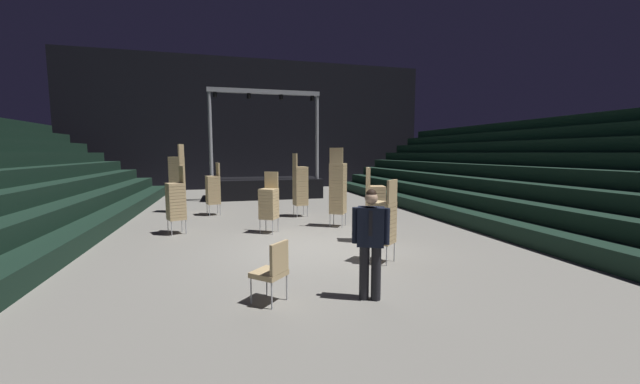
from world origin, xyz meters
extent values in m
cube|color=gray|center=(0.00, 0.00, -0.05)|extent=(22.00, 30.00, 0.10)
cube|color=black|center=(0.00, 15.00, 4.00)|extent=(22.00, 0.30, 8.00)
cube|color=black|center=(-5.38, 1.00, 0.23)|extent=(0.75, 24.00, 0.45)
cube|color=black|center=(-6.12, 1.00, 0.68)|extent=(0.75, 24.00, 0.45)
cube|color=black|center=(5.38, 1.00, 0.23)|extent=(0.75, 24.00, 0.45)
cube|color=black|center=(6.12, 1.00, 0.68)|extent=(0.75, 24.00, 0.45)
cube|color=black|center=(6.88, 1.00, 1.12)|extent=(0.75, 24.00, 0.45)
cube|color=black|center=(7.62, 1.00, 1.57)|extent=(0.75, 24.00, 0.45)
cube|color=black|center=(8.38, 1.00, 2.02)|extent=(0.75, 24.00, 0.45)
cube|color=black|center=(9.12, 1.00, 2.48)|extent=(0.75, 24.00, 0.45)
cube|color=black|center=(9.88, 1.00, 2.93)|extent=(0.75, 24.00, 0.45)
cube|color=black|center=(10.62, 1.00, 3.38)|extent=(0.75, 24.00, 0.45)
cube|color=black|center=(0.00, 10.21, 0.48)|extent=(5.50, 2.72, 0.95)
cylinder|color=#9EA0A8|center=(-2.50, 9.10, 3.01)|extent=(0.16, 0.16, 4.11)
cylinder|color=#9EA0A8|center=(2.50, 9.10, 3.01)|extent=(0.16, 0.16, 4.11)
cube|color=#9EA0A8|center=(0.00, 9.10, 5.06)|extent=(5.20, 0.20, 0.20)
cylinder|color=black|center=(-2.25, 9.10, 4.84)|extent=(0.18, 0.18, 0.22)
cylinder|color=black|center=(-0.75, 9.10, 4.84)|extent=(0.18, 0.18, 0.22)
cylinder|color=black|center=(0.75, 9.10, 4.84)|extent=(0.18, 0.18, 0.22)
cylinder|color=black|center=(2.25, 9.10, 4.84)|extent=(0.18, 0.18, 0.22)
cylinder|color=black|center=(0.30, -3.14, 0.42)|extent=(0.15, 0.15, 0.84)
cylinder|color=black|center=(0.14, -3.06, 0.42)|extent=(0.15, 0.15, 0.84)
cube|color=silver|center=(0.20, -3.15, 1.14)|extent=(0.21, 0.17, 0.60)
cube|color=black|center=(0.22, -3.10, 1.14)|extent=(0.46, 0.38, 0.60)
cube|color=black|center=(0.17, -3.20, 1.21)|extent=(0.06, 0.03, 0.38)
cylinder|color=black|center=(0.43, -3.20, 1.15)|extent=(0.13, 0.13, 0.55)
cylinder|color=black|center=(0.01, -3.00, 1.15)|extent=(0.13, 0.13, 0.55)
sphere|color=#DBAD89|center=(0.22, -3.10, 1.57)|extent=(0.20, 0.20, 0.20)
sphere|color=black|center=(0.22, -3.10, 1.63)|extent=(0.16, 0.16, 0.16)
cylinder|color=#B2B5BA|center=(0.82, 4.47, 0.20)|extent=(0.02, 0.02, 0.40)
cylinder|color=#B2B5BA|center=(0.87, 4.09, 0.20)|extent=(0.02, 0.02, 0.40)
cylinder|color=#B2B5BA|center=(0.44, 4.41, 0.20)|extent=(0.02, 0.02, 0.40)
cylinder|color=#B2B5BA|center=(0.49, 4.04, 0.20)|extent=(0.02, 0.02, 0.40)
cube|color=tan|center=(0.65, 4.25, 0.44)|extent=(0.50, 0.50, 0.08)
cube|color=tan|center=(0.65, 4.25, 0.53)|extent=(0.50, 0.50, 0.08)
cube|color=tan|center=(0.65, 4.25, 0.61)|extent=(0.50, 0.50, 0.08)
cube|color=tan|center=(0.65, 4.25, 0.70)|extent=(0.50, 0.50, 0.08)
cube|color=tan|center=(0.65, 4.25, 0.78)|extent=(0.50, 0.50, 0.08)
cube|color=tan|center=(0.65, 4.25, 0.87)|extent=(0.50, 0.50, 0.08)
cube|color=tan|center=(0.65, 4.25, 0.95)|extent=(0.50, 0.50, 0.08)
cube|color=tan|center=(0.65, 4.25, 1.04)|extent=(0.50, 0.50, 0.08)
cube|color=tan|center=(0.65, 4.25, 1.12)|extent=(0.50, 0.50, 0.08)
cube|color=tan|center=(0.65, 4.25, 1.21)|extent=(0.50, 0.50, 0.08)
cube|color=tan|center=(0.65, 4.25, 1.29)|extent=(0.50, 0.50, 0.08)
cube|color=tan|center=(0.65, 4.25, 1.38)|extent=(0.50, 0.50, 0.08)
cube|color=tan|center=(0.65, 4.25, 1.46)|extent=(0.50, 0.50, 0.08)
cube|color=tan|center=(0.65, 4.25, 1.55)|extent=(0.50, 0.50, 0.08)
cube|color=tan|center=(0.65, 4.25, 1.63)|extent=(0.50, 0.50, 0.08)
cube|color=tan|center=(0.65, 4.25, 1.72)|extent=(0.50, 0.50, 0.08)
cube|color=tan|center=(0.46, 4.22, 1.99)|extent=(0.11, 0.41, 0.46)
cylinder|color=#B2B5BA|center=(1.98, 0.37, 0.20)|extent=(0.02, 0.02, 0.40)
cylinder|color=#B2B5BA|center=(1.89, 0.00, 0.20)|extent=(0.02, 0.02, 0.40)
cylinder|color=#B2B5BA|center=(1.61, 0.46, 0.20)|extent=(0.02, 0.02, 0.40)
cylinder|color=#B2B5BA|center=(1.52, 0.09, 0.20)|extent=(0.02, 0.02, 0.40)
cube|color=tan|center=(1.75, 0.23, 0.44)|extent=(0.53, 0.53, 0.08)
cube|color=tan|center=(1.75, 0.23, 0.53)|extent=(0.53, 0.53, 0.08)
cube|color=tan|center=(1.75, 0.23, 0.61)|extent=(0.53, 0.53, 0.08)
cube|color=tan|center=(1.75, 0.23, 0.70)|extent=(0.53, 0.53, 0.08)
cube|color=tan|center=(1.75, 0.23, 0.78)|extent=(0.53, 0.53, 0.08)
cube|color=tan|center=(1.75, 0.23, 0.87)|extent=(0.53, 0.53, 0.08)
cube|color=tan|center=(1.75, 0.23, 0.95)|extent=(0.53, 0.53, 0.08)
cube|color=tan|center=(1.75, 0.23, 1.04)|extent=(0.53, 0.53, 0.08)
cube|color=tan|center=(1.75, 0.23, 1.12)|extent=(0.53, 0.53, 0.08)
cube|color=tan|center=(1.75, 0.23, 1.21)|extent=(0.53, 0.53, 0.08)
cube|color=tan|center=(1.75, 0.23, 1.29)|extent=(0.53, 0.53, 0.08)
cube|color=tan|center=(1.75, 0.23, 1.38)|extent=(0.53, 0.53, 0.08)
cube|color=tan|center=(1.56, 0.27, 1.65)|extent=(0.14, 0.41, 0.46)
cylinder|color=#B2B5BA|center=(0.93, -1.38, 0.20)|extent=(0.02, 0.02, 0.40)
cylinder|color=#B2B5BA|center=(1.22, -1.13, 0.20)|extent=(0.02, 0.02, 0.40)
cylinder|color=#B2B5BA|center=(1.18, -1.67, 0.20)|extent=(0.02, 0.02, 0.40)
cylinder|color=#B2B5BA|center=(1.47, -1.42, 0.20)|extent=(0.02, 0.02, 0.40)
cube|color=tan|center=(1.20, -1.40, 0.44)|extent=(0.62, 0.62, 0.08)
cube|color=tan|center=(1.20, -1.40, 0.53)|extent=(0.62, 0.62, 0.08)
cube|color=tan|center=(1.20, -1.40, 0.61)|extent=(0.62, 0.62, 0.08)
cube|color=tan|center=(1.20, -1.40, 0.70)|extent=(0.62, 0.62, 0.08)
cube|color=tan|center=(1.20, -1.40, 0.78)|extent=(0.62, 0.62, 0.08)
cube|color=tan|center=(1.20, -1.40, 0.87)|extent=(0.62, 0.62, 0.08)
cube|color=tan|center=(1.20, -1.40, 0.95)|extent=(0.62, 0.62, 0.08)
cube|color=tan|center=(1.20, -1.40, 1.04)|extent=(0.62, 0.62, 0.08)
cube|color=tan|center=(1.20, -1.40, 1.12)|extent=(0.62, 0.62, 0.08)
cube|color=tan|center=(1.20, -1.40, 1.21)|extent=(0.62, 0.62, 0.08)
cube|color=tan|center=(1.32, -1.55, 1.48)|extent=(0.34, 0.30, 0.46)
cylinder|color=#B2B5BA|center=(-3.89, 6.20, 0.20)|extent=(0.02, 0.02, 0.40)
cylinder|color=#B2B5BA|center=(-3.77, 6.56, 0.20)|extent=(0.02, 0.02, 0.40)
cylinder|color=#B2B5BA|center=(-3.53, 6.08, 0.20)|extent=(0.02, 0.02, 0.40)
cylinder|color=#B2B5BA|center=(-3.41, 6.44, 0.20)|extent=(0.02, 0.02, 0.40)
cube|color=tan|center=(-3.65, 6.32, 0.44)|extent=(0.55, 0.55, 0.08)
cube|color=tan|center=(-3.65, 6.32, 0.53)|extent=(0.55, 0.55, 0.08)
cube|color=tan|center=(-3.65, 6.32, 0.61)|extent=(0.55, 0.55, 0.08)
cube|color=tan|center=(-3.65, 6.32, 0.70)|extent=(0.55, 0.55, 0.08)
cube|color=tan|center=(-3.65, 6.32, 0.78)|extent=(0.55, 0.55, 0.08)
cube|color=tan|center=(-3.65, 6.32, 0.87)|extent=(0.55, 0.55, 0.08)
cube|color=tan|center=(-3.65, 6.32, 0.95)|extent=(0.55, 0.55, 0.08)
cube|color=tan|center=(-3.65, 6.32, 1.04)|extent=(0.55, 0.55, 0.08)
cube|color=tan|center=(-3.65, 6.32, 1.12)|extent=(0.55, 0.55, 0.08)
cube|color=tan|center=(-3.65, 6.32, 1.21)|extent=(0.55, 0.55, 0.08)
cube|color=tan|center=(-3.65, 6.32, 1.29)|extent=(0.55, 0.55, 0.08)
cube|color=tan|center=(-3.65, 6.32, 1.38)|extent=(0.55, 0.55, 0.08)
cube|color=tan|center=(-3.65, 6.32, 1.46)|extent=(0.55, 0.55, 0.08)
cube|color=tan|center=(-3.65, 6.32, 1.55)|extent=(0.55, 0.55, 0.08)
cube|color=tan|center=(-3.65, 6.32, 1.63)|extent=(0.55, 0.55, 0.08)
cube|color=tan|center=(-3.65, 6.32, 1.72)|extent=(0.55, 0.55, 0.08)
cube|color=tan|center=(-3.65, 6.32, 1.80)|extent=(0.55, 0.55, 0.08)
cube|color=tan|center=(-3.65, 6.32, 1.89)|extent=(0.55, 0.55, 0.08)
cube|color=tan|center=(-3.65, 6.32, 1.97)|extent=(0.55, 0.55, 0.08)
cube|color=tan|center=(-3.65, 6.32, 2.06)|extent=(0.55, 0.55, 0.08)
cube|color=tan|center=(-3.47, 6.26, 2.33)|extent=(0.17, 0.40, 0.46)
cylinder|color=#B2B5BA|center=(-0.67, 1.65, 0.20)|extent=(0.02, 0.02, 0.40)
cylinder|color=#B2B5BA|center=(-0.99, 1.85, 0.20)|extent=(0.02, 0.02, 0.40)
cylinder|color=#B2B5BA|center=(-0.47, 1.98, 0.20)|extent=(0.02, 0.02, 0.40)
cylinder|color=#B2B5BA|center=(-0.79, 2.18, 0.20)|extent=(0.02, 0.02, 0.40)
cube|color=tan|center=(-0.73, 1.91, 0.44)|extent=(0.60, 0.60, 0.08)
cube|color=tan|center=(-0.73, 1.91, 0.53)|extent=(0.60, 0.60, 0.08)
cube|color=tan|center=(-0.73, 1.91, 0.61)|extent=(0.60, 0.60, 0.08)
cube|color=tan|center=(-0.73, 1.91, 0.70)|extent=(0.60, 0.60, 0.08)
cube|color=tan|center=(-0.73, 1.91, 0.78)|extent=(0.60, 0.60, 0.08)
cube|color=tan|center=(-0.73, 1.91, 0.87)|extent=(0.60, 0.60, 0.08)
cube|color=tan|center=(-0.73, 1.91, 0.95)|extent=(0.60, 0.60, 0.08)
cube|color=tan|center=(-0.73, 1.91, 1.04)|extent=(0.60, 0.60, 0.08)
cube|color=tan|center=(-0.73, 1.91, 1.12)|extent=(0.60, 0.60, 0.08)
cube|color=tan|center=(-0.73, 1.91, 1.21)|extent=(0.60, 0.60, 0.08)
cube|color=tan|center=(-0.63, 2.08, 1.48)|extent=(0.37, 0.25, 0.46)
cylinder|color=#B2B5BA|center=(1.36, 2.53, 0.20)|extent=(0.02, 0.02, 0.40)
cylinder|color=#B2B5BA|center=(1.67, 2.32, 0.20)|extent=(0.02, 0.02, 0.40)
cylinder|color=#B2B5BA|center=(1.14, 2.21, 0.20)|extent=(0.02, 0.02, 0.40)
cylinder|color=#B2B5BA|center=(1.46, 2.00, 0.20)|extent=(0.02, 0.02, 0.40)
cube|color=tan|center=(1.41, 2.27, 0.44)|extent=(0.61, 0.61, 0.08)
cube|color=tan|center=(1.41, 2.27, 0.53)|extent=(0.61, 0.61, 0.08)
cube|color=tan|center=(1.41, 2.27, 0.61)|extent=(0.61, 0.61, 0.08)
cube|color=tan|center=(1.41, 2.27, 0.70)|extent=(0.61, 0.61, 0.08)
cube|color=tan|center=(1.41, 2.27, 0.78)|extent=(0.61, 0.61, 0.08)
cube|color=tan|center=(1.41, 2.27, 0.87)|extent=(0.61, 0.61, 0.08)
cube|color=tan|center=(1.41, 2.27, 0.95)|extent=(0.61, 0.61, 0.08)
cube|color=tan|center=(1.41, 2.27, 1.04)|extent=(0.61, 0.61, 0.08)
cube|color=tan|center=(1.41, 2.27, 1.12)|extent=(0.61, 0.61, 0.08)
cube|color=tan|center=(1.41, 2.27, 1.21)|extent=(0.61, 0.61, 0.08)
cube|color=tan|center=(1.41, 2.27, 1.29)|extent=(0.61, 0.61, 0.08)
cube|color=tan|center=(1.41, 2.27, 1.38)|extent=(0.61, 0.61, 0.08)
cube|color=tan|center=(1.41, 2.27, 1.46)|extent=(0.61, 0.61, 0.08)
cube|color=tan|center=(1.41, 2.27, 1.55)|extent=(0.61, 0.61, 0.08)
cube|color=tan|center=(1.41, 2.27, 1.63)|extent=(0.61, 0.61, 0.08)
cube|color=tan|center=(1.41, 2.27, 1.72)|extent=(0.61, 0.61, 0.08)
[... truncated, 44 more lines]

